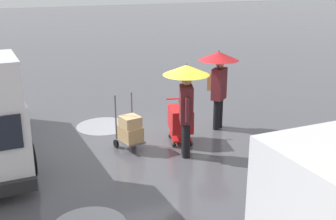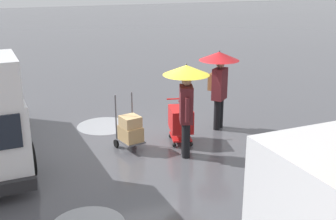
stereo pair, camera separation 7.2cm
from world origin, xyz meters
name	(u,v)px [view 2 (the right image)]	position (x,y,z in m)	size (l,w,h in m)	color
ground_plane	(159,145)	(0.00, 0.00, 0.00)	(90.00, 90.00, 0.00)	#4C4C51
slush_patch_near_cluster	(104,126)	(0.92, -1.85, 0.00)	(1.48, 1.48, 0.01)	#999BA0
shopping_cart_vendor	(181,120)	(-0.57, 0.00, 0.57)	(0.73, 0.92, 1.02)	red
hand_dolly_boxes	(130,130)	(0.72, -0.02, 0.49)	(0.64, 0.79, 1.32)	#515156
pedestrian_pink_side	(186,89)	(-0.36, 0.76, 1.58)	(1.04, 1.04, 2.15)	black
pedestrian_black_side	(219,72)	(-1.86, -0.49, 1.57)	(1.04, 1.04, 2.15)	black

